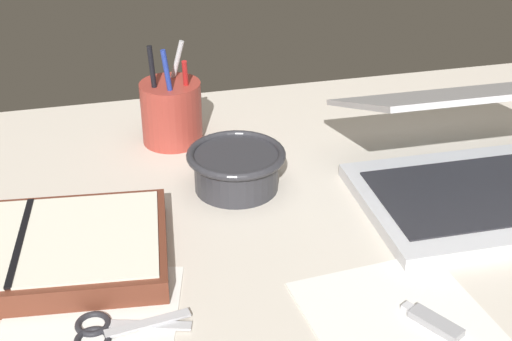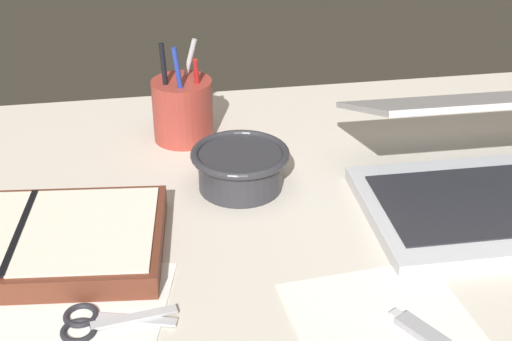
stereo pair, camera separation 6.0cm
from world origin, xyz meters
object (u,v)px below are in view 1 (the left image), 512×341
Objects in this scene: laptop at (476,161)px; bowl at (236,168)px; pen_cup at (172,112)px; scissors at (106,330)px; planner at (23,252)px.

laptop is 33.13cm from bowl.
scissors is at bearing -107.13° from pen_cup.
pen_cup reaches higher than planner.
laptop is at bearing 7.85° from planner.
laptop is 2.02× the size of pen_cup.
pen_cup is (-38.36, 26.52, -0.12)cm from laptop.
scissors is (8.88, -14.71, -1.37)cm from planner.
planner is (-60.51, -1.83, -3.52)cm from laptop.
laptop is 0.91× the size of planner.
pen_cup is (-6.70, 16.94, 1.81)cm from bowl.
bowl is 0.85× the size of pen_cup.
planner reaches higher than scissors.
laptop reaches higher than planner.
bowl is (-31.65, 9.58, -1.94)cm from laptop.
bowl is 18.31cm from pen_cup.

